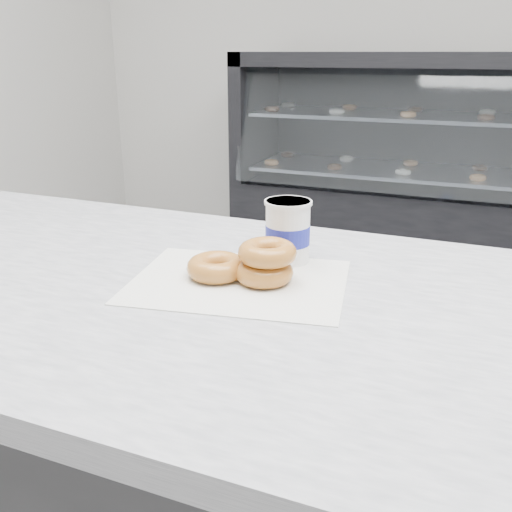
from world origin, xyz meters
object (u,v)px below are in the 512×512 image
Objects in this scene: display_case at (440,188)px; donut_stack at (266,262)px; coffee_cup at (288,231)px; donut_single at (216,267)px.

display_case is 2.71m from donut_stack.
donut_stack is 0.11m from coffee_cup.
donut_stack is at bearing -112.06° from coffee_cup.
coffee_cup is at bearing 90.31° from donut_stack.
display_case is 2.72m from donut_single.
coffee_cup is (-0.00, 0.11, 0.02)m from donut_stack.
donut_single is 0.89× the size of coffee_cup.
coffee_cup is (-0.06, -2.56, 0.46)m from display_case.
coffee_cup is (0.08, 0.12, 0.04)m from donut_single.
donut_stack is 1.16× the size of coffee_cup.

